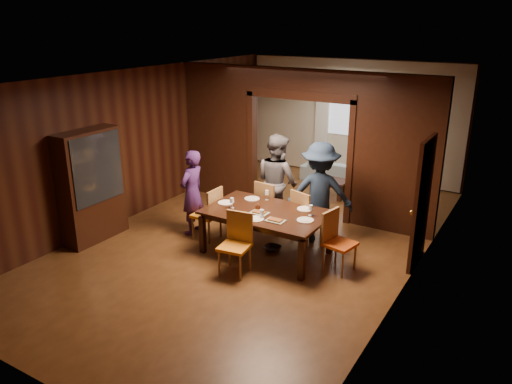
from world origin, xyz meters
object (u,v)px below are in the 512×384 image
Objects in this scene: chair_near at (234,245)px; coffee_table at (329,188)px; chair_right at (340,242)px; person_navy at (320,193)px; person_purple at (192,192)px; dining_table at (266,232)px; person_grey at (277,182)px; chair_left at (206,213)px; chair_far_l at (271,205)px; chair_far_r at (307,216)px; hutch at (92,186)px; sofa at (339,172)px.

coffee_table is at bearing 84.63° from chair_near.
person_navy is at bearing 52.20° from chair_right.
person_purple is 0.78× the size of dining_table.
person_navy is at bearing 112.56° from person_purple.
person_grey is 1.25m from dining_table.
chair_left is (-1.23, -0.04, 0.10)m from dining_table.
coffee_table is 3.40m from chair_left.
person_grey reaches higher than chair_far_l.
dining_table is 2.09× the size of chair_far_r.
chair_far_r is at bearing 64.10° from dining_table.
coffee_table is 0.82× the size of chair_left.
coffee_table is 2.32m from chair_far_l.
person_grey is 3.34m from hutch.
person_grey is 2.02m from chair_near.
chair_far_l is at bearing 97.52° from person_grey.
person_grey is at bearing -2.85° from chair_far_r.
person_purple is 1.63× the size of chair_far_l.
chair_far_l is 1.00× the size of chair_near.
sofa is at bearing 169.37° from chair_left.
chair_far_l reaches higher than dining_table.
dining_table is 1.01m from chair_far_l.
person_navy reaches higher than chair_left.
person_purple reaches higher than coffee_table.
person_navy is (0.93, -0.15, -0.00)m from person_grey.
hutch reaches higher than person_grey.
chair_right is 1.18m from chair_far_r.
person_purple reaches higher than chair_left.
coffee_table is at bearing -93.58° from person_navy.
coffee_table is at bearing 156.68° from person_purple.
chair_right is at bearing -64.31° from coffee_table.
chair_near is at bearing 49.41° from person_navy.
chair_far_r is (1.97, 0.75, -0.30)m from person_purple.
dining_table is 1.31m from chair_right.
person_grey is (1.21, 1.03, 0.12)m from person_purple.
dining_table is at bearing 134.25° from person_grey.
coffee_table is 0.82× the size of chair_near.
person_purple is 1.97× the size of coffee_table.
person_purple is 3.49m from coffee_table.
person_navy is 4.02m from hutch.
chair_right is 1.00× the size of chair_far_l.
person_purple reaches higher than chair_far_l.
dining_table is 2.53× the size of coffee_table.
chair_right reaches higher than dining_table.
chair_right is 0.48× the size of hutch.
chair_right is (1.30, 0.05, 0.10)m from dining_table.
chair_far_r is at bearing 110.95° from person_purple.
person_navy reaches higher than chair_near.
person_purple is at bearing 141.28° from chair_near.
chair_right and chair_far_r have the same top height.
person_grey is at bearing -100.13° from chair_far_l.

